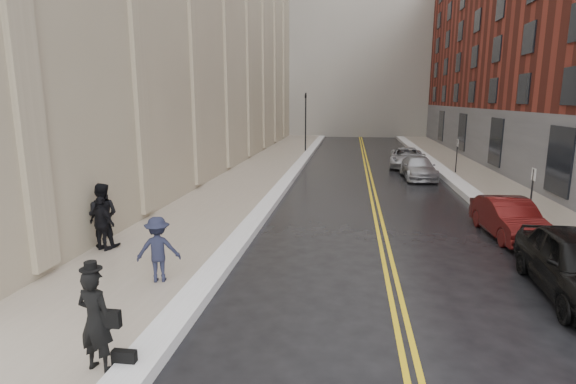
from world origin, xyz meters
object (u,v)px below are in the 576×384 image
(pedestrian_a, at_px, (102,215))
(car_maroon, at_px, (509,218))
(car_silver_near, at_px, (418,168))
(car_silver_far, at_px, (406,158))
(pedestrian_c, at_px, (102,223))
(pedestrian_b, at_px, (158,249))
(pedestrian_main, at_px, (96,320))

(pedestrian_a, bearing_deg, car_maroon, -173.90)
(car_silver_near, bearing_deg, car_silver_far, 90.20)
(car_silver_near, distance_m, pedestrian_c, 19.02)
(pedestrian_c, bearing_deg, pedestrian_b, 162.62)
(pedestrian_a, relative_size, pedestrian_c, 1.20)
(pedestrian_c, bearing_deg, pedestrian_a, -42.51)
(car_silver_far, bearing_deg, pedestrian_c, -114.29)
(car_maroon, height_order, car_silver_near, car_maroon)
(pedestrian_b, relative_size, pedestrian_c, 1.00)
(car_silver_far, distance_m, pedestrian_c, 22.77)
(car_silver_near, height_order, pedestrian_a, pedestrian_a)
(pedestrian_main, bearing_deg, pedestrian_c, -50.01)
(car_silver_far, xyz_separation_m, pedestrian_main, (-8.00, -25.58, 0.38))
(car_maroon, height_order, pedestrian_main, pedestrian_main)
(car_maroon, relative_size, pedestrian_main, 2.23)
(pedestrian_c, bearing_deg, pedestrian_main, 138.88)
(pedestrian_a, relative_size, pedestrian_b, 1.21)
(car_silver_far, bearing_deg, pedestrian_b, -106.18)
(pedestrian_a, xyz_separation_m, pedestrian_b, (2.83, -2.33, -0.17))
(pedestrian_b, height_order, pedestrian_c, pedestrian_c)
(car_silver_far, xyz_separation_m, pedestrian_b, (-8.57, -21.81, 0.31))
(pedestrian_b, bearing_deg, car_silver_near, -133.48)
(car_maroon, xyz_separation_m, car_silver_near, (-1.41, 11.58, -0.02))
(car_silver_near, distance_m, pedestrian_a, 18.87)
(pedestrian_main, bearing_deg, car_silver_near, -100.49)
(car_maroon, distance_m, pedestrian_b, 11.61)
(car_maroon, relative_size, car_silver_far, 0.83)
(car_maroon, xyz_separation_m, car_silver_far, (-1.57, 16.17, 0.01))
(car_silver_far, xyz_separation_m, pedestrian_a, (-11.40, -19.48, 0.48))
(car_maroon, bearing_deg, pedestrian_c, -168.46)
(car_maroon, distance_m, pedestrian_main, 13.43)
(car_silver_far, relative_size, pedestrian_a, 2.41)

